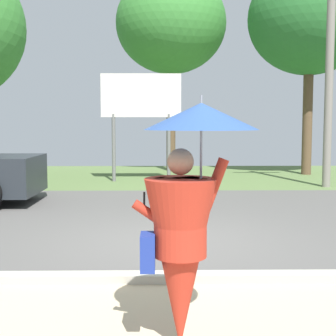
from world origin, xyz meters
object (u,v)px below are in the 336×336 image
monk_pedestrian (185,223)px  utility_pole (329,70)px  roadside_billboard (141,103)px  tree_center_back (171,24)px  tree_right_mid (310,19)px

monk_pedestrian → utility_pole: size_ratio=0.32×
roadside_billboard → monk_pedestrian: bearing=-86.0°
monk_pedestrian → tree_center_back: size_ratio=0.27×
utility_pole → tree_right_mid: size_ratio=0.85×
monk_pedestrian → tree_right_mid: size_ratio=0.28×
roadside_billboard → tree_center_back: tree_center_back is taller
monk_pedestrian → tree_center_back: bearing=105.8°
utility_pole → tree_center_back: 7.29m
utility_pole → tree_center_back: (-4.55, 5.20, 2.34)m
utility_pole → roadside_billboard: bearing=164.9°
roadside_billboard → tree_right_mid: bearing=18.9°
roadside_billboard → tree_right_mid: size_ratio=0.45×
utility_pole → roadside_billboard: (-5.60, 1.51, -0.91)m
tree_center_back → utility_pole: bearing=-48.8°
tree_right_mid → roadside_billboard: bearing=-161.1°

